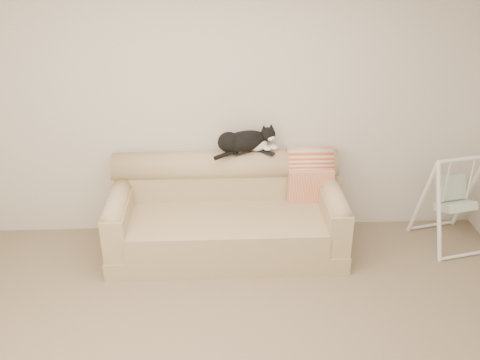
# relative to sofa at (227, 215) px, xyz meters

# --- Properties ---
(room_shell) EXTENTS (5.04, 4.04, 2.60)m
(room_shell) POSITION_rel_sofa_xyz_m (0.09, -1.62, 1.18)
(room_shell) COLOR beige
(room_shell) RESTS_ON ground
(sofa) EXTENTS (2.20, 0.93, 0.90)m
(sofa) POSITION_rel_sofa_xyz_m (0.00, 0.00, 0.00)
(sofa) COLOR tan
(sofa) RESTS_ON ground
(remote_a) EXTENTS (0.18, 0.14, 0.03)m
(remote_a) POSITION_rel_sofa_xyz_m (0.16, 0.22, 0.56)
(remote_a) COLOR black
(remote_a) RESTS_ON sofa
(remote_b) EXTENTS (0.16, 0.15, 0.02)m
(remote_b) POSITION_rel_sofa_xyz_m (0.39, 0.21, 0.56)
(remote_b) COLOR black
(remote_b) RESTS_ON sofa
(tuxedo_cat) EXTENTS (0.62, 0.42, 0.26)m
(tuxedo_cat) POSITION_rel_sofa_xyz_m (0.18, 0.23, 0.67)
(tuxedo_cat) COLOR black
(tuxedo_cat) RESTS_ON sofa
(throw_blanket) EXTENTS (0.43, 0.38, 0.58)m
(throw_blanket) POSITION_rel_sofa_xyz_m (0.81, 0.23, 0.37)
(throw_blanket) COLOR #E64B21
(throw_blanket) RESTS_ON sofa
(baby_swing) EXTENTS (0.68, 0.71, 0.93)m
(baby_swing) POSITION_rel_sofa_xyz_m (2.19, -0.01, 0.11)
(baby_swing) COLOR white
(baby_swing) RESTS_ON ground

